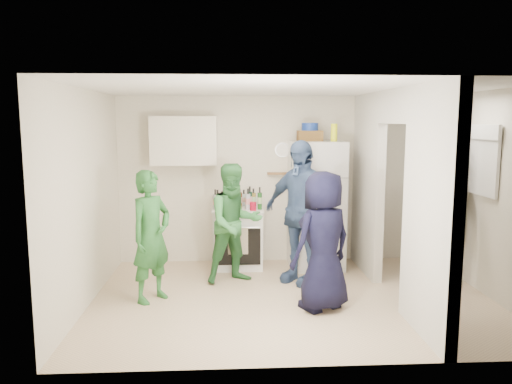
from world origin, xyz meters
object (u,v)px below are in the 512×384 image
(person_green_left, at_px, (151,236))
(person_nook, at_px, (437,211))
(person_navy, at_px, (323,241))
(person_denim, at_px, (300,212))
(stove, at_px, (238,238))
(fridge, at_px, (316,205))
(person_green_center, at_px, (235,223))
(yellow_cup_stack_top, at_px, (334,133))
(blue_bowl, at_px, (310,127))
(wicker_basket, at_px, (310,136))

(person_green_left, height_order, person_nook, person_nook)
(person_navy, bearing_deg, person_denim, -113.52)
(stove, xyz_separation_m, fridge, (1.15, -0.03, 0.48))
(fridge, height_order, person_green_center, fridge)
(person_green_center, bearing_deg, yellow_cup_stack_top, 0.70)
(stove, xyz_separation_m, blue_bowl, (1.05, 0.02, 1.61))
(person_green_left, xyz_separation_m, person_denim, (1.85, 0.60, 0.16))
(person_denim, bearing_deg, person_green_center, -139.58)
(fridge, relative_size, yellow_cup_stack_top, 7.38)
(person_green_center, relative_size, person_denim, 0.84)
(wicker_basket, bearing_deg, fridge, -26.57)
(stove, height_order, blue_bowl, blue_bowl)
(wicker_basket, xyz_separation_m, person_green_center, (-1.10, -0.70, -1.13))
(person_green_center, relative_size, person_navy, 1.00)
(blue_bowl, bearing_deg, person_navy, -93.83)
(fridge, relative_size, wicker_basket, 5.27)
(fridge, bearing_deg, wicker_basket, 153.43)
(stove, bearing_deg, fridge, -1.50)
(wicker_basket, bearing_deg, person_green_left, -147.17)
(person_green_left, height_order, person_navy, person_navy)
(person_nook, bearing_deg, person_navy, -53.27)
(blue_bowl, xyz_separation_m, person_green_center, (-1.10, -0.70, -1.26))
(person_nook, bearing_deg, wicker_basket, -109.97)
(stove, distance_m, blue_bowl, 1.92)
(yellow_cup_stack_top, relative_size, person_navy, 0.16)
(fridge, relative_size, person_green_left, 1.18)
(blue_bowl, distance_m, person_denim, 1.36)
(blue_bowl, distance_m, yellow_cup_stack_top, 0.36)
(wicker_basket, height_order, blue_bowl, blue_bowl)
(person_green_center, bearing_deg, person_green_left, -167.22)
(fridge, xyz_separation_m, yellow_cup_stack_top, (0.22, -0.10, 1.05))
(fridge, bearing_deg, blue_bowl, 153.43)
(fridge, height_order, person_nook, person_nook)
(yellow_cup_stack_top, height_order, person_navy, yellow_cup_stack_top)
(yellow_cup_stack_top, relative_size, person_nook, 0.13)
(blue_bowl, relative_size, person_green_left, 0.15)
(stove, distance_m, yellow_cup_stack_top, 2.06)
(stove, xyz_separation_m, wicker_basket, (1.05, 0.02, 1.48))
(blue_bowl, distance_m, person_green_left, 2.79)
(fridge, distance_m, wicker_basket, 1.00)
(person_nook, bearing_deg, yellow_cup_stack_top, -110.99)
(person_denim, xyz_separation_m, person_navy, (0.12, -0.98, -0.15))
(blue_bowl, relative_size, person_green_center, 0.15)
(wicker_basket, distance_m, person_denim, 1.25)
(yellow_cup_stack_top, height_order, person_green_left, yellow_cup_stack_top)
(blue_bowl, xyz_separation_m, person_green_left, (-2.09, -1.35, -1.27))
(person_green_left, xyz_separation_m, person_nook, (3.64, 0.48, 0.17))
(person_denim, bearing_deg, person_nook, 40.51)
(blue_bowl, xyz_separation_m, yellow_cup_stack_top, (0.32, -0.15, -0.08))
(yellow_cup_stack_top, height_order, person_denim, yellow_cup_stack_top)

